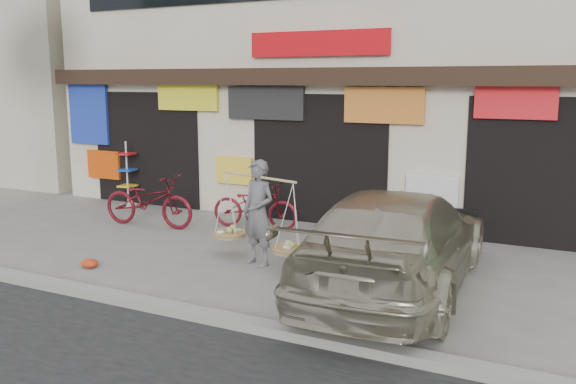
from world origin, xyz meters
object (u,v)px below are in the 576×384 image
at_px(display_rack, 127,180).
at_px(bike_2, 255,206).
at_px(bike_0, 149,201).
at_px(suv, 396,241).
at_px(street_vendor, 258,217).

bearing_deg(display_rack, bike_2, -9.14).
distance_m(bike_0, suv, 5.87).
height_order(suv, display_rack, display_rack).
bearing_deg(bike_0, street_vendor, -116.27).
height_order(street_vendor, display_rack, street_vendor).
relative_size(bike_0, bike_2, 1.14).
bearing_deg(bike_0, bike_2, -72.94).
height_order(street_vendor, bike_2, street_vendor).
xyz_separation_m(bike_0, bike_2, (2.05, 0.82, -0.07)).
height_order(bike_2, display_rack, display_rack).
distance_m(street_vendor, bike_0, 3.57).
bearing_deg(bike_0, display_rack, 46.67).
relative_size(bike_0, suv, 0.40).
distance_m(street_vendor, bike_2, 2.49).
bearing_deg(street_vendor, bike_0, 174.50).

